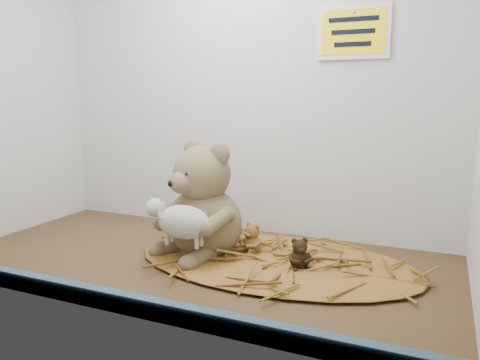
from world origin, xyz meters
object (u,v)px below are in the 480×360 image
at_px(mini_teddy_tan, 252,237).
at_px(toy_lamb, 184,222).
at_px(mini_teddy_brown, 299,252).
at_px(main_teddy, 205,199).

bearing_deg(mini_teddy_tan, toy_lamb, -107.80).
bearing_deg(mini_teddy_brown, main_teddy, 143.14).
distance_m(toy_lamb, mini_teddy_brown, 0.27).
bearing_deg(main_teddy, toy_lamb, -65.10).
xyz_separation_m(mini_teddy_tan, mini_teddy_brown, (0.14, -0.06, -0.00)).
height_order(toy_lamb, mini_teddy_brown, toy_lamb).
height_order(mini_teddy_tan, mini_teddy_brown, mini_teddy_tan).
relative_size(mini_teddy_tan, mini_teddy_brown, 1.05).
distance_m(main_teddy, mini_teddy_brown, 0.27).
height_order(toy_lamb, mini_teddy_tan, toy_lamb).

